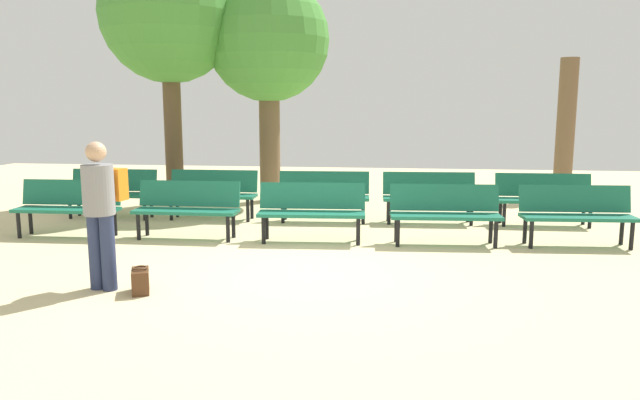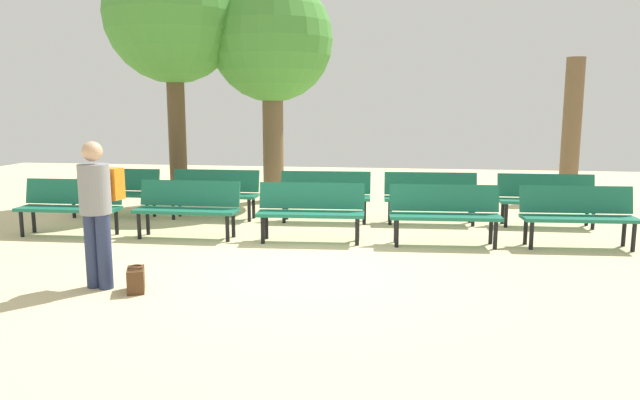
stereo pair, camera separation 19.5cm
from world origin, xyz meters
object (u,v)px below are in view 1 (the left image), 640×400
at_px(bench_r1_c2, 324,193).
at_px(bench_r0_c0, 69,204).
at_px(bench_r0_c1, 187,206).
at_px(bench_r0_c2, 312,208).
at_px(bench_r1_c4, 544,196).
at_px(bench_r0_c3, 445,210).
at_px(visitor_with_backpack, 101,206).
at_px(tree_1, 268,43).
at_px(tree_0, 169,16).
at_px(handbag, 140,281).
at_px(bench_r1_c0, 112,190).
at_px(bench_r1_c1, 213,191).
at_px(bench_r0_c4, 577,212).
at_px(tree_2, 566,128).
at_px(bench_r1_c3, 429,194).

bearing_deg(bench_r1_c2, bench_r0_c0, -159.50).
relative_size(bench_r0_c1, bench_r0_c2, 0.99).
bearing_deg(bench_r1_c4, bench_r0_c2, -157.01).
xyz_separation_m(bench_r0_c3, visitor_with_backpack, (-3.96, -2.65, 0.43)).
distance_m(bench_r0_c0, tree_1, 5.28).
bearing_deg(tree_0, handbag, -72.93).
height_order(bench_r0_c1, visitor_with_backpack, visitor_with_backpack).
xyz_separation_m(bench_r1_c0, bench_r1_c1, (1.87, 0.09, 0.00)).
bearing_deg(bench_r1_c2, tree_1, 120.71).
height_order(bench_r1_c2, visitor_with_backpack, visitor_with_backpack).
bearing_deg(bench_r0_c1, bench_r0_c4, 1.59).
height_order(bench_r0_c0, bench_r1_c0, same).
relative_size(bench_r1_c2, tree_2, 0.53).
height_order(bench_r0_c1, bench_r1_c2, same).
relative_size(bench_r0_c4, bench_r1_c0, 1.01).
xyz_separation_m(bench_r0_c1, tree_2, (6.98, 5.20, 1.03)).
xyz_separation_m(bench_r0_c0, bench_r1_c4, (7.62, 1.81, 0.00)).
distance_m(bench_r0_c0, visitor_with_backpack, 3.12).
bearing_deg(tree_0, bench_r1_c1, -50.72).
relative_size(bench_r0_c3, bench_r1_c2, 1.00).
bearing_deg(bench_r0_c3, bench_r0_c2, 178.36).
distance_m(bench_r0_c1, bench_r1_c2, 2.50).
height_order(bench_r1_c1, tree_0, tree_0).
relative_size(bench_r1_c4, handbag, 4.41).
distance_m(bench_r0_c0, bench_r1_c2, 4.18).
relative_size(tree_2, visitor_with_backpack, 1.86).
height_order(bench_r1_c3, bench_r1_c4, same).
distance_m(bench_r0_c3, bench_r1_c1, 4.26).
bearing_deg(bench_r0_c1, bench_r0_c3, 0.66).
bearing_deg(visitor_with_backpack, bench_r1_c1, -79.54).
bearing_deg(bench_r0_c0, bench_r1_c3, 15.49).
relative_size(tree_0, tree_1, 1.12).
height_order(bench_r0_c2, bench_r1_c2, same).
height_order(bench_r0_c2, bench_r1_c0, same).
xyz_separation_m(bench_r0_c0, bench_r1_c3, (5.67, 1.77, 0.00)).
distance_m(bench_r0_c1, handbag, 2.73).
relative_size(bench_r1_c0, bench_r1_c2, 0.99).
xyz_separation_m(bench_r0_c0, bench_r1_c2, (3.83, 1.67, 0.00)).
bearing_deg(bench_r0_c4, tree_2, 73.30).
bearing_deg(bench_r0_c2, bench_r1_c4, 20.74).
bearing_deg(bench_r0_c4, bench_r0_c1, 178.46).
bearing_deg(tree_1, bench_r1_c3, -31.59).
xyz_separation_m(bench_r0_c4, bench_r1_c0, (-7.76, 1.26, 0.00)).
relative_size(bench_r0_c4, visitor_with_backpack, 0.99).
height_order(bench_r0_c3, bench_r1_c1, same).
bearing_deg(tree_1, handbag, -91.24).
bearing_deg(bench_r0_c2, tree_0, 133.20).
bearing_deg(bench_r0_c3, tree_0, 146.44).
height_order(bench_r1_c4, tree_1, tree_1).
xyz_separation_m(bench_r0_c1, bench_r1_c2, (1.94, 1.58, 0.00)).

